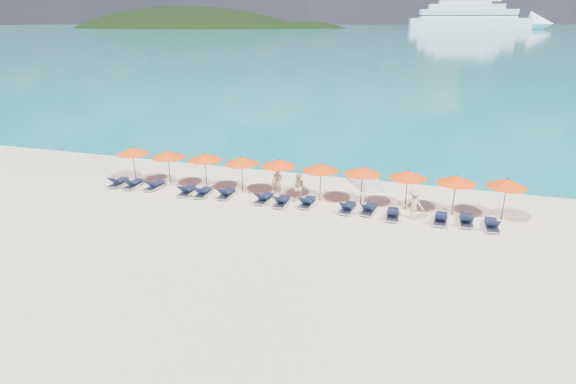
% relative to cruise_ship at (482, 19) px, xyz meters
% --- Properties ---
extents(ground, '(1400.00, 1400.00, 0.00)m').
position_rel_cruise_ship_xyz_m(ground, '(-42.05, -558.59, -10.67)').
color(ground, beige).
extents(sea, '(1600.00, 1300.00, 0.01)m').
position_rel_cruise_ship_xyz_m(sea, '(-42.05, 101.41, -10.67)').
color(sea, '#1FA9B2').
rests_on(sea, ground).
extents(headland_main, '(374.00, 242.00, 126.50)m').
position_rel_cruise_ship_xyz_m(headland_main, '(-342.05, -18.59, -48.67)').
color(headland_main, black).
rests_on(headland_main, ground).
extents(headland_small, '(162.00, 126.00, 85.50)m').
position_rel_cruise_ship_xyz_m(headland_small, '(-192.05, 1.41, -45.67)').
color(headland_small, black).
rests_on(headland_small, ground).
extents(cruise_ship, '(149.19, 47.00, 41.02)m').
position_rel_cruise_ship_xyz_m(cruise_ship, '(0.00, 0.00, 0.00)').
color(cruise_ship, white).
rests_on(cruise_ship, ground).
extents(jetski, '(2.22, 2.85, 0.96)m').
position_rel_cruise_ship_xyz_m(jetski, '(-38.71, -549.84, -10.28)').
color(jetski, white).
rests_on(jetski, ground).
extents(beachgoer_a, '(0.68, 0.47, 1.77)m').
position_rel_cruise_ship_xyz_m(beachgoer_a, '(-43.39, -553.41, -9.79)').
color(beachgoer_a, tan).
rests_on(beachgoer_a, ground).
extents(beachgoer_b, '(0.86, 0.55, 1.69)m').
position_rel_cruise_ship_xyz_m(beachgoer_b, '(-41.93, -553.85, -9.83)').
color(beachgoer_b, tan).
rests_on(beachgoer_b, ground).
extents(beachgoer_c, '(1.16, 0.76, 1.66)m').
position_rel_cruise_ship_xyz_m(beachgoer_c, '(-35.52, -554.46, -9.85)').
color(beachgoer_c, tan).
rests_on(beachgoer_c, ground).
extents(umbrella_0, '(2.10, 2.10, 2.28)m').
position_rel_cruise_ship_xyz_m(umbrella_0, '(-53.13, -553.31, -8.66)').
color(umbrella_0, black).
rests_on(umbrella_0, ground).
extents(umbrella_1, '(2.10, 2.10, 2.28)m').
position_rel_cruise_ship_xyz_m(umbrella_1, '(-50.54, -553.38, -8.66)').
color(umbrella_1, black).
rests_on(umbrella_1, ground).
extents(umbrella_2, '(2.10, 2.10, 2.28)m').
position_rel_cruise_ship_xyz_m(umbrella_2, '(-48.08, -553.22, -8.66)').
color(umbrella_2, black).
rests_on(umbrella_2, ground).
extents(umbrella_3, '(2.10, 2.10, 2.28)m').
position_rel_cruise_ship_xyz_m(umbrella_3, '(-45.65, -553.29, -8.66)').
color(umbrella_3, black).
rests_on(umbrella_3, ground).
extents(umbrella_4, '(2.10, 2.10, 2.28)m').
position_rel_cruise_ship_xyz_m(umbrella_4, '(-43.38, -553.12, -8.66)').
color(umbrella_4, black).
rests_on(umbrella_4, ground).
extents(umbrella_5, '(2.10, 2.10, 2.28)m').
position_rel_cruise_ship_xyz_m(umbrella_5, '(-40.84, -553.27, -8.66)').
color(umbrella_5, black).
rests_on(umbrella_5, ground).
extents(umbrella_6, '(2.10, 2.10, 2.28)m').
position_rel_cruise_ship_xyz_m(umbrella_6, '(-38.50, -553.18, -8.66)').
color(umbrella_6, black).
rests_on(umbrella_6, ground).
extents(umbrella_7, '(2.10, 2.10, 2.28)m').
position_rel_cruise_ship_xyz_m(umbrella_7, '(-36.03, -553.20, -8.66)').
color(umbrella_7, black).
rests_on(umbrella_7, ground).
extents(umbrella_8, '(2.10, 2.10, 2.28)m').
position_rel_cruise_ship_xyz_m(umbrella_8, '(-33.56, -553.29, -8.66)').
color(umbrella_8, black).
rests_on(umbrella_8, ground).
extents(umbrella_9, '(2.10, 2.10, 2.28)m').
position_rel_cruise_ship_xyz_m(umbrella_9, '(-31.09, -553.13, -8.66)').
color(umbrella_9, black).
rests_on(umbrella_9, ground).
extents(lounger_0, '(0.70, 1.73, 0.66)m').
position_rel_cruise_ship_xyz_m(lounger_0, '(-53.62, -554.45, -10.44)').
color(lounger_0, silver).
rests_on(lounger_0, ground).
extents(lounger_1, '(0.69, 1.73, 0.66)m').
position_rel_cruise_ship_xyz_m(lounger_1, '(-52.53, -554.45, -10.44)').
color(lounger_1, silver).
rests_on(lounger_1, ground).
extents(lounger_2, '(0.71, 1.73, 0.66)m').
position_rel_cruise_ship_xyz_m(lounger_2, '(-51.09, -554.31, -10.44)').
color(lounger_2, silver).
rests_on(lounger_2, ground).
extents(lounger_3, '(0.75, 1.74, 0.66)m').
position_rel_cruise_ship_xyz_m(lounger_3, '(-48.71, -554.58, -10.44)').
color(lounger_3, silver).
rests_on(lounger_3, ground).
extents(lounger_4, '(0.72, 1.73, 0.66)m').
position_rel_cruise_ship_xyz_m(lounger_4, '(-47.68, -554.56, -10.44)').
color(lounger_4, silver).
rests_on(lounger_4, ground).
extents(lounger_5, '(0.63, 1.70, 0.66)m').
position_rel_cruise_ship_xyz_m(lounger_5, '(-46.25, -554.35, -10.44)').
color(lounger_5, silver).
rests_on(lounger_5, ground).
extents(lounger_6, '(0.77, 1.75, 0.66)m').
position_rel_cruise_ship_xyz_m(lounger_6, '(-43.86, -554.42, -10.44)').
color(lounger_6, silver).
rests_on(lounger_6, ground).
extents(lounger_7, '(0.68, 1.72, 0.66)m').
position_rel_cruise_ship_xyz_m(lounger_7, '(-42.75, -554.59, -10.44)').
color(lounger_7, silver).
rests_on(lounger_7, ground).
extents(lounger_8, '(0.73, 1.74, 0.66)m').
position_rel_cruise_ship_xyz_m(lounger_8, '(-41.33, -554.30, -10.44)').
color(lounger_8, silver).
rests_on(lounger_8, ground).
extents(lounger_9, '(0.77, 1.75, 0.66)m').
position_rel_cruise_ship_xyz_m(lounger_9, '(-39.01, -554.42, -10.44)').
color(lounger_9, silver).
rests_on(lounger_9, ground).
extents(lounger_10, '(0.77, 1.75, 0.66)m').
position_rel_cruise_ship_xyz_m(lounger_10, '(-37.88, -554.29, -10.44)').
color(lounger_10, silver).
rests_on(lounger_10, ground).
extents(lounger_11, '(0.72, 1.73, 0.66)m').
position_rel_cruise_ship_xyz_m(lounger_11, '(-36.56, -554.65, -10.44)').
color(lounger_11, silver).
rests_on(lounger_11, ground).
extents(lounger_12, '(0.72, 1.73, 0.66)m').
position_rel_cruise_ship_xyz_m(lounger_12, '(-34.14, -554.53, -10.44)').
color(lounger_12, silver).
rests_on(lounger_12, ground).
extents(lounger_13, '(0.66, 1.71, 0.66)m').
position_rel_cruise_ship_xyz_m(lounger_13, '(-32.89, -554.35, -10.44)').
color(lounger_13, silver).
rests_on(lounger_13, ground).
extents(lounger_14, '(0.66, 1.72, 0.66)m').
position_rel_cruise_ship_xyz_m(lounger_14, '(-31.69, -554.56, -10.44)').
color(lounger_14, silver).
rests_on(lounger_14, ground).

